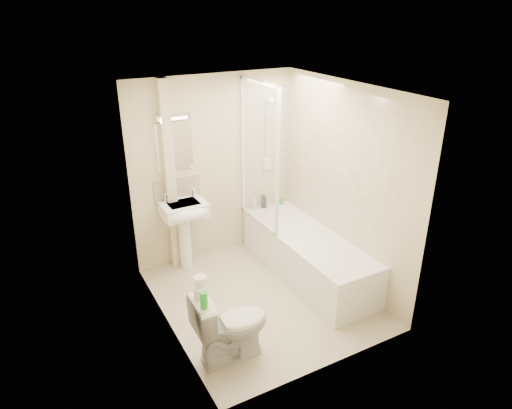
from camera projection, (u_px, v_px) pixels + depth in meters
floor at (262, 298)px, 5.33m from camera, size 2.50×2.50×0.00m
wall_back at (215, 169)px, 5.85m from camera, size 2.20×0.02×2.40m
wall_left at (162, 226)px, 4.36m from camera, size 0.02×2.50×2.40m
wall_right at (344, 186)px, 5.33m from camera, size 0.02×2.50×2.40m
ceiling at (263, 89)px, 4.36m from camera, size 2.20×2.50×0.02m
tile_back at (266, 145)px, 6.08m from camera, size 0.70×0.01×1.75m
tile_right at (335, 163)px, 5.37m from camera, size 0.01×2.10×1.75m
pipe_boxing at (170, 179)px, 5.53m from camera, size 0.12×0.12×2.40m
splashback at (177, 189)px, 5.68m from camera, size 0.60×0.02×0.30m
mirror at (174, 147)px, 5.46m from camera, size 0.46×0.01×0.60m
strip_light at (172, 116)px, 5.29m from camera, size 0.42×0.07×0.07m
bathtub at (307, 254)px, 5.69m from camera, size 0.70×2.10×0.55m
shower_screen at (259, 156)px, 5.56m from camera, size 0.04×0.92×1.80m
shower_fixture at (268, 137)px, 5.99m from camera, size 0.10×0.16×0.99m
pedestal_sink at (185, 218)px, 5.62m from camera, size 0.54×0.49×1.04m
bottle_white_a at (255, 204)px, 6.24m from camera, size 0.05×0.05×0.16m
bottle_black_b at (264, 202)px, 6.30m from camera, size 0.06×0.06×0.18m
bottle_blue at (265, 203)px, 6.32m from camera, size 0.05×0.05×0.14m
bottle_white_b at (276, 200)px, 6.40m from camera, size 0.05×0.05×0.13m
bottle_green at (280, 201)px, 6.44m from camera, size 0.07×0.07×0.08m
toilet at (231, 325)px, 4.31m from camera, size 0.44×0.73×0.73m
toilet_roll_lower at (200, 293)px, 4.08m from camera, size 0.12×0.12×0.10m
toilet_roll_upper at (200, 281)px, 4.09m from camera, size 0.12×0.12×0.09m
green_bottle at (204, 300)px, 3.93m from camera, size 0.07×0.07×0.16m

